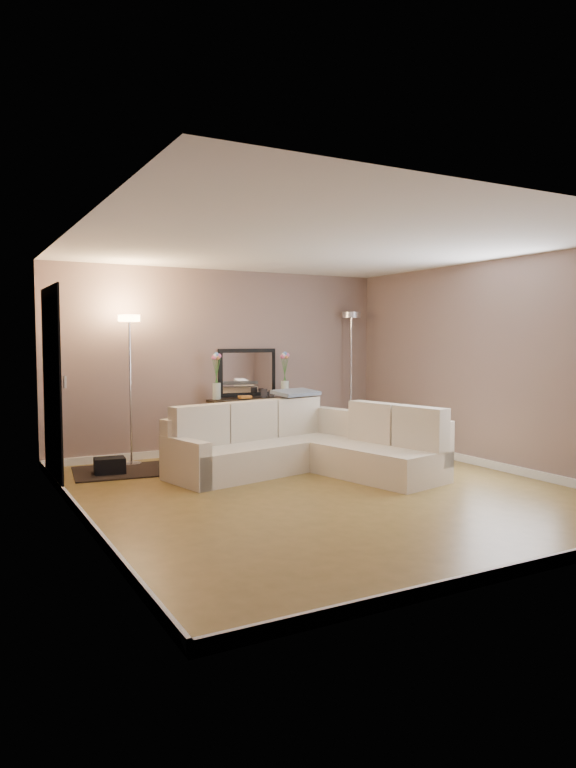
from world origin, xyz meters
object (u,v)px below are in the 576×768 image
sectional_sofa (303,447)px  console_table (247,422)px  floor_lamp_lit (130,360)px  floor_lamp_unlit (351,351)px

sectional_sofa → console_table: 1.60m
floor_lamp_lit → floor_lamp_unlit: size_ratio=0.95×
floor_lamp_lit → sectional_sofa: bearing=-39.8°
console_table → floor_lamp_unlit: floor_lamp_unlit is taller
sectional_sofa → console_table: size_ratio=2.27×
sectional_sofa → floor_lamp_unlit: 2.64m
floor_lamp_lit → floor_lamp_unlit: 3.50m
sectional_sofa → console_table: bearing=90.5°
sectional_sofa → floor_lamp_unlit: floor_lamp_unlit is taller
console_table → sectional_sofa: bearing=-89.5°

